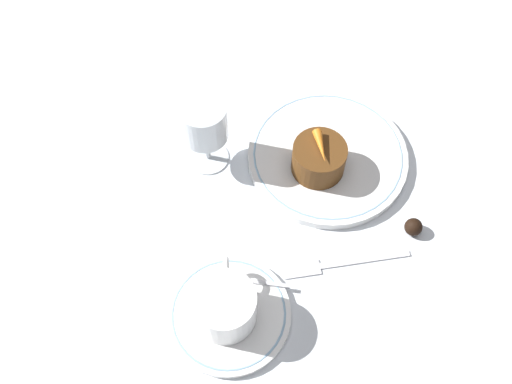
% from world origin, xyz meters
% --- Properties ---
extents(ground_plane, '(3.00, 3.00, 0.00)m').
position_xyz_m(ground_plane, '(0.00, 0.00, 0.00)').
color(ground_plane, white).
extents(dinner_plate, '(0.24, 0.24, 0.01)m').
position_xyz_m(dinner_plate, '(0.01, -0.05, 0.01)').
color(dinner_plate, white).
rests_on(dinner_plate, ground_plane).
extents(saucer, '(0.16, 0.16, 0.01)m').
position_xyz_m(saucer, '(-0.23, 0.09, 0.01)').
color(saucer, white).
rests_on(saucer, ground_plane).
extents(coffee_cup, '(0.11, 0.08, 0.06)m').
position_xyz_m(coffee_cup, '(-0.24, 0.09, 0.04)').
color(coffee_cup, white).
rests_on(coffee_cup, saucer).
extents(spoon, '(0.03, 0.13, 0.00)m').
position_xyz_m(spoon, '(-0.19, 0.08, 0.01)').
color(spoon, silver).
rests_on(spoon, saucer).
extents(wine_glass, '(0.07, 0.07, 0.12)m').
position_xyz_m(wine_glass, '(0.01, 0.12, 0.08)').
color(wine_glass, silver).
rests_on(wine_glass, ground_plane).
extents(fork, '(0.04, 0.18, 0.01)m').
position_xyz_m(fork, '(-0.16, -0.05, 0.00)').
color(fork, silver).
rests_on(fork, ground_plane).
extents(dessert_cake, '(0.08, 0.08, 0.05)m').
position_xyz_m(dessert_cake, '(-0.01, -0.04, 0.04)').
color(dessert_cake, '#563314').
rests_on(dessert_cake, dinner_plate).
extents(carrot_garnish, '(0.05, 0.02, 0.01)m').
position_xyz_m(carrot_garnish, '(-0.01, -0.04, 0.07)').
color(carrot_garnish, orange).
rests_on(carrot_garnish, dessert_cake).
extents(chocolate_truffle, '(0.03, 0.03, 0.03)m').
position_xyz_m(chocolate_truffle, '(-0.11, -0.17, 0.01)').
color(chocolate_truffle, black).
rests_on(chocolate_truffle, ground_plane).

